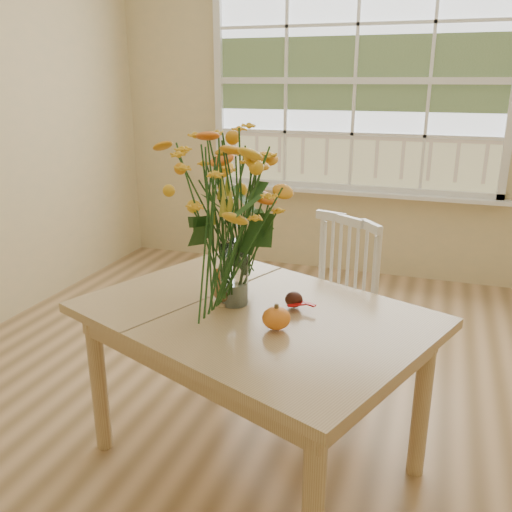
% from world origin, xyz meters
% --- Properties ---
extents(floor, '(4.00, 4.50, 0.01)m').
position_xyz_m(floor, '(0.00, 0.00, -0.01)').
color(floor, olive).
rests_on(floor, ground).
extents(wall_back, '(4.00, 0.02, 2.70)m').
position_xyz_m(wall_back, '(0.00, 2.25, 1.35)').
color(wall_back, beige).
rests_on(wall_back, floor).
extents(window, '(2.42, 0.12, 1.74)m').
position_xyz_m(window, '(0.00, 2.21, 1.53)').
color(window, silver).
rests_on(window, wall_back).
extents(dining_table, '(1.56, 1.35, 0.70)m').
position_xyz_m(dining_table, '(0.06, -0.30, 0.61)').
color(dining_table, tan).
rests_on(dining_table, floor).
extents(windsor_chair, '(0.57, 0.56, 0.90)m').
position_xyz_m(windsor_chair, '(0.25, 0.37, 0.51)').
color(windsor_chair, white).
rests_on(windsor_chair, floor).
extents(flower_vase, '(0.54, 0.54, 0.64)m').
position_xyz_m(flower_vase, '(-0.04, -0.26, 1.08)').
color(flower_vase, white).
rests_on(flower_vase, dining_table).
extents(pumpkin, '(0.10, 0.10, 0.08)m').
position_xyz_m(pumpkin, '(0.19, -0.43, 0.74)').
color(pumpkin, orange).
rests_on(pumpkin, dining_table).
extents(turkey_figurine, '(0.12, 0.12, 0.12)m').
position_xyz_m(turkey_figurine, '(-0.08, -0.28, 0.75)').
color(turkey_figurine, '#CCB78C').
rests_on(turkey_figurine, dining_table).
extents(dark_gourd, '(0.12, 0.07, 0.06)m').
position_xyz_m(dark_gourd, '(0.20, -0.22, 0.73)').
color(dark_gourd, '#38160F').
rests_on(dark_gourd, dining_table).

